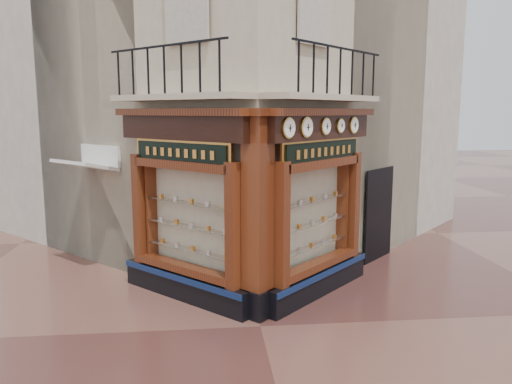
{
  "coord_description": "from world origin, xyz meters",
  "views": [
    {
      "loc": [
        -0.95,
        -8.63,
        3.92
      ],
      "look_at": [
        0.12,
        2.0,
        2.19
      ],
      "focal_mm": 35.0,
      "sensor_mm": 36.0,
      "label": 1
    }
  ],
  "objects": [
    {
      "name": "signboard_left",
      "position": [
        -1.46,
        1.51,
        3.1
      ],
      "size": [
        2.0,
        2.0,
        0.53
      ],
      "rotation": [
        0.0,
        0.0,
        2.36
      ],
      "color": "#CC893C",
      "rests_on": "ground"
    },
    {
      "name": "corner_pilaster",
      "position": [
        0.0,
        0.5,
        1.95
      ],
      "size": [
        0.85,
        0.85,
        3.98
      ],
      "rotation": [
        0.0,
        0.0,
        0.79
      ],
      "color": "black",
      "rests_on": "ground"
    },
    {
      "name": "clock_e",
      "position": [
        2.32,
        2.21,
        3.62
      ],
      "size": [
        0.29,
        0.29,
        0.37
      ],
      "rotation": [
        0.0,
        0.0,
        0.79
      ],
      "color": "gold",
      "rests_on": "ground"
    },
    {
      "name": "clock_c",
      "position": [
        1.48,
        1.38,
        3.62
      ],
      "size": [
        0.28,
        0.28,
        0.35
      ],
      "rotation": [
        0.0,
        0.0,
        0.79
      ],
      "color": "gold",
      "rests_on": "ground"
    },
    {
      "name": "neighbour_right",
      "position": [
        2.47,
        8.63,
        5.5
      ],
      "size": [
        11.31,
        11.31,
        11.0
      ],
      "primitive_type": "cube",
      "rotation": [
        0.0,
        0.0,
        0.79
      ],
      "color": "beige",
      "rests_on": "ground"
    },
    {
      "name": "neighbour_left",
      "position": [
        -2.47,
        8.63,
        5.5
      ],
      "size": [
        11.31,
        11.31,
        11.0
      ],
      "primitive_type": "cube",
      "rotation": [
        0.0,
        0.0,
        0.79
      ],
      "color": "beige",
      "rests_on": "ground"
    },
    {
      "name": "clock_d",
      "position": [
        1.9,
        1.8,
        3.62
      ],
      "size": [
        0.25,
        0.25,
        0.31
      ],
      "rotation": [
        0.0,
        0.0,
        0.79
      ],
      "color": "gold",
      "rests_on": "ground"
    },
    {
      "name": "awning",
      "position": [
        -3.87,
        3.66,
        0.0
      ],
      "size": [
        1.76,
        1.76,
        0.29
      ],
      "primitive_type": null,
      "rotation": [
        0.23,
        0.0,
        2.36
      ],
      "color": "silver",
      "rests_on": "ground"
    },
    {
      "name": "shopfront_left",
      "position": [
        -1.41,
        1.57,
        1.98
      ],
      "size": [
        2.86,
        2.86,
        3.98
      ],
      "rotation": [
        0.0,
        0.0,
        2.36
      ],
      "color": "black",
      "rests_on": "ground"
    },
    {
      "name": "clock_a",
      "position": [
        0.57,
        0.46,
        3.62
      ],
      "size": [
        0.31,
        0.31,
        0.39
      ],
      "rotation": [
        0.0,
        0.0,
        0.79
      ],
      "color": "gold",
      "rests_on": "ground"
    },
    {
      "name": "balcony",
      "position": [
        0.0,
        1.49,
        4.22
      ],
      "size": [
        5.94,
        2.97,
        1.03
      ],
      "color": "beige",
      "rests_on": "ground"
    },
    {
      "name": "ground",
      "position": [
        0.0,
        0.0,
        0.0
      ],
      "size": [
        80.0,
        80.0,
        0.0
      ],
      "primitive_type": "plane",
      "color": "#4B2823",
      "rests_on": "ground"
    },
    {
      "name": "main_building",
      "position": [
        0.0,
        6.16,
        6.0
      ],
      "size": [
        11.31,
        11.31,
        12.0
      ],
      "primitive_type": "cube",
      "rotation": [
        0.0,
        0.0,
        0.79
      ],
      "color": "beige",
      "rests_on": "ground"
    },
    {
      "name": "shopfront_right",
      "position": [
        1.41,
        1.57,
        1.98
      ],
      "size": [
        2.86,
        2.86,
        3.98
      ],
      "rotation": [
        0.0,
        0.0,
        0.79
      ],
      "color": "black",
      "rests_on": "ground"
    },
    {
      "name": "clock_b",
      "position": [
        0.99,
        0.88,
        3.62
      ],
      "size": [
        0.32,
        0.32,
        0.4
      ],
      "rotation": [
        0.0,
        0.0,
        0.79
      ],
      "color": "gold",
      "rests_on": "ground"
    },
    {
      "name": "signboard_right",
      "position": [
        1.46,
        1.51,
        3.1
      ],
      "size": [
        2.07,
        2.07,
        0.55
      ],
      "rotation": [
        0.0,
        0.0,
        0.79
      ],
      "color": "#CC893C",
      "rests_on": "ground"
    }
  ]
}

